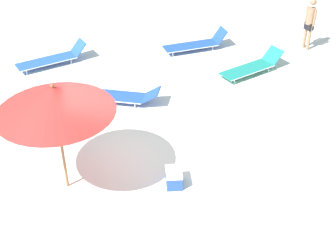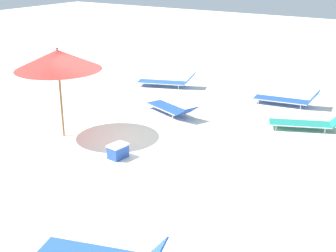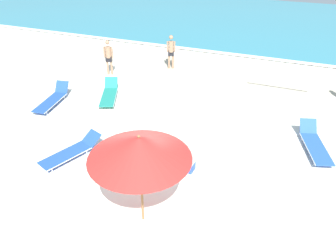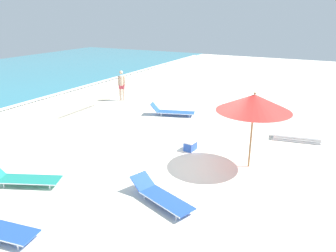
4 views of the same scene
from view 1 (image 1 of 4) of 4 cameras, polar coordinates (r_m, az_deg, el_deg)
ground_plane at (r=11.23m, az=-4.59°, el=-4.39°), size 60.00×60.00×0.16m
beach_umbrella at (r=9.37m, az=-13.70°, el=3.11°), size 2.40×2.40×2.57m
sun_lounger_under_umbrella at (r=14.97m, az=10.24°, el=7.16°), size 1.42×2.25×0.58m
sun_lounger_near_water_left at (r=16.29m, az=3.48°, el=9.99°), size 0.93×2.25×0.63m
sun_lounger_near_water_right at (r=13.25m, az=-5.53°, el=3.70°), size 1.31×2.19×0.49m
sun_lounger_mid_beach_solo at (r=15.71m, az=-13.87°, el=8.02°), size 1.37×2.33×0.59m
beachgoer_strolling_adult at (r=16.73m, az=16.91°, el=12.14°), size 0.43×0.27×1.76m
cooler_box at (r=10.35m, az=0.71°, el=-6.32°), size 0.53×0.40×0.37m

